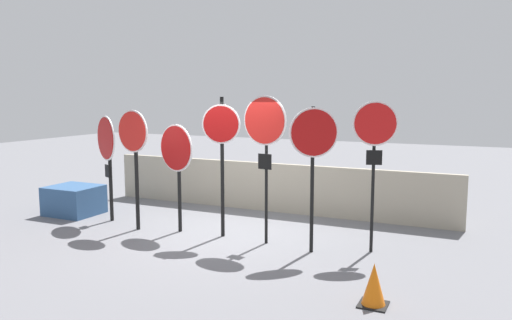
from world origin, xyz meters
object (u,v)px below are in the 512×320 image
at_px(stop_sign_3, 221,140).
at_px(traffic_cone_0, 374,285).
at_px(stop_sign_4, 265,131).
at_px(stop_sign_1, 134,144).
at_px(stop_sign_6, 375,138).
at_px(stop_sign_0, 107,147).
at_px(stop_sign_5, 313,144).
at_px(storage_crate, 74,200).
at_px(stop_sign_2, 177,155).

height_order(stop_sign_3, traffic_cone_0, stop_sign_3).
height_order(stop_sign_4, traffic_cone_0, stop_sign_4).
height_order(stop_sign_1, stop_sign_6, stop_sign_6).
distance_m(stop_sign_0, traffic_cone_0, 6.35).
xyz_separation_m(stop_sign_3, stop_sign_5, (1.82, -0.21, 0.01)).
bearing_deg(stop_sign_5, stop_sign_6, -7.76).
height_order(stop_sign_4, stop_sign_5, stop_sign_4).
bearing_deg(stop_sign_5, storage_crate, 143.16).
relative_size(stop_sign_0, stop_sign_1, 0.94).
bearing_deg(stop_sign_4, traffic_cone_0, -29.33).
bearing_deg(stop_sign_5, stop_sign_1, 148.50).
xyz_separation_m(stop_sign_3, storage_crate, (-3.83, 0.20, -1.50)).
relative_size(stop_sign_0, storage_crate, 2.06).
relative_size(stop_sign_2, stop_sign_4, 0.79).
bearing_deg(stop_sign_1, storage_crate, 177.94).
distance_m(stop_sign_6, traffic_cone_0, 2.73).
xyz_separation_m(stop_sign_2, stop_sign_3, (0.93, 0.06, 0.32)).
xyz_separation_m(stop_sign_5, stop_sign_6, (0.90, 0.42, 0.11)).
relative_size(stop_sign_0, stop_sign_2, 1.06).
xyz_separation_m(stop_sign_4, stop_sign_6, (1.82, 0.29, -0.07)).
xyz_separation_m(stop_sign_6, storage_crate, (-6.55, -0.00, -1.61)).
distance_m(stop_sign_2, stop_sign_6, 3.69).
bearing_deg(storage_crate, stop_sign_0, -7.84).
relative_size(stop_sign_3, traffic_cone_0, 4.74).
height_order(stop_sign_0, stop_sign_1, stop_sign_1).
bearing_deg(stop_sign_1, stop_sign_4, 15.43).
bearing_deg(stop_sign_5, stop_sign_2, 144.26).
xyz_separation_m(stop_sign_2, stop_sign_4, (1.83, -0.02, 0.51)).
bearing_deg(stop_sign_1, stop_sign_3, 20.26).
bearing_deg(storage_crate, stop_sign_6, 0.01).
bearing_deg(storage_crate, stop_sign_4, -3.48).
relative_size(stop_sign_2, stop_sign_6, 0.82).
distance_m(stop_sign_3, stop_sign_6, 2.73).
distance_m(stop_sign_6, storage_crate, 6.75).
distance_m(stop_sign_3, traffic_cone_0, 4.02).
height_order(stop_sign_6, storage_crate, stop_sign_6).
bearing_deg(stop_sign_0, stop_sign_6, 30.30).
bearing_deg(stop_sign_3, stop_sign_4, -18.14).
relative_size(stop_sign_1, stop_sign_6, 0.93).
relative_size(stop_sign_3, stop_sign_4, 0.99).
bearing_deg(stop_sign_3, traffic_cone_0, -43.80).
height_order(stop_sign_1, stop_sign_4, stop_sign_4).
distance_m(stop_sign_0, stop_sign_5, 4.55).
relative_size(stop_sign_4, stop_sign_6, 1.03).
bearing_deg(stop_sign_3, storage_crate, 164.07).
bearing_deg(stop_sign_6, stop_sign_0, 162.68).
height_order(stop_sign_1, stop_sign_3, stop_sign_3).
relative_size(stop_sign_1, stop_sign_3, 0.91).
bearing_deg(stop_sign_0, traffic_cone_0, 10.30).
distance_m(stop_sign_1, stop_sign_5, 3.58).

